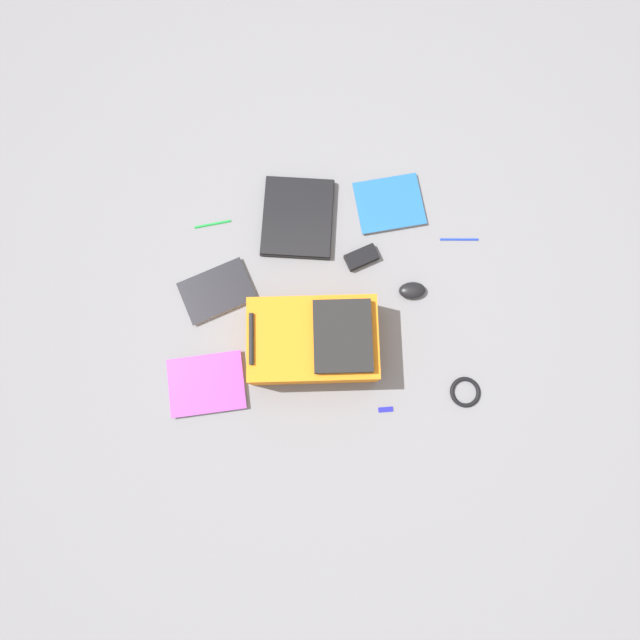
# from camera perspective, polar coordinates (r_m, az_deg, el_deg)

# --- Properties ---
(ground_plane) EXTENTS (3.77, 3.77, 0.00)m
(ground_plane) POSITION_cam_1_polar(r_m,az_deg,el_deg) (1.95, 1.17, 0.73)
(ground_plane) COLOR slate
(backpack) EXTENTS (0.32, 0.47, 0.20)m
(backpack) POSITION_cam_1_polar(r_m,az_deg,el_deg) (1.84, -0.59, -2.29)
(backpack) COLOR orange
(backpack) RESTS_ON ground_plane
(laptop) EXTENTS (0.36, 0.31, 0.03)m
(laptop) POSITION_cam_1_polar(r_m,az_deg,el_deg) (2.05, -2.47, 11.19)
(laptop) COLOR black
(laptop) RESTS_ON ground_plane
(book_red) EXTENTS (0.25, 0.30, 0.02)m
(book_red) POSITION_cam_1_polar(r_m,az_deg,el_deg) (2.00, -11.25, 3.11)
(book_red) COLOR silver
(book_red) RESTS_ON ground_plane
(book_manual) EXTENTS (0.23, 0.27, 0.02)m
(book_manual) POSITION_cam_1_polar(r_m,az_deg,el_deg) (2.09, 7.60, 12.53)
(book_manual) COLOR silver
(book_manual) RESTS_ON ground_plane
(book_blue) EXTENTS (0.22, 0.28, 0.02)m
(book_blue) POSITION_cam_1_polar(r_m,az_deg,el_deg) (1.95, -12.34, -6.87)
(book_blue) COLOR silver
(book_blue) RESTS_ON ground_plane
(computer_mouse) EXTENTS (0.07, 0.10, 0.04)m
(computer_mouse) POSITION_cam_1_polar(r_m,az_deg,el_deg) (1.98, 10.10, 3.22)
(computer_mouse) COLOR black
(computer_mouse) RESTS_ON ground_plane
(cable_coil) EXTENTS (0.11, 0.11, 0.01)m
(cable_coil) POSITION_cam_1_polar(r_m,az_deg,el_deg) (1.98, 15.65, -7.63)
(cable_coil) COLOR black
(cable_coil) RESTS_ON ground_plane
(power_brick) EXTENTS (0.10, 0.14, 0.03)m
(power_brick) POSITION_cam_1_polar(r_m,az_deg,el_deg) (2.00, 4.58, 6.88)
(power_brick) COLOR black
(power_brick) RESTS_ON ground_plane
(pen_black) EXTENTS (0.02, 0.15, 0.01)m
(pen_black) POSITION_cam_1_polar(r_m,az_deg,el_deg) (2.10, 15.07, 8.57)
(pen_black) COLOR #1933B2
(pen_black) RESTS_ON ground_plane
(pen_blue) EXTENTS (0.02, 0.14, 0.01)m
(pen_blue) POSITION_cam_1_polar(r_m,az_deg,el_deg) (2.09, -11.71, 10.31)
(pen_blue) COLOR #198C33
(pen_blue) RESTS_ON ground_plane
(usb_stick) EXTENTS (0.02, 0.05, 0.01)m
(usb_stick) POSITION_cam_1_polar(r_m,az_deg,el_deg) (1.93, 7.23, -9.72)
(usb_stick) COLOR #191999
(usb_stick) RESTS_ON ground_plane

